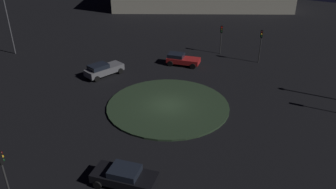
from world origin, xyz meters
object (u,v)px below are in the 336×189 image
object	(u,v)px
car_grey	(103,69)
car_black	(125,176)
streetlamp_north	(6,9)
car_red	(182,59)
traffic_light_east	(261,40)
traffic_light_east_near	(221,34)
traffic_light_west	(3,167)

from	to	relation	value
car_grey	car_black	bearing A→B (deg)	-120.04
car_grey	streetlamp_north	xyz separation A→B (m)	(-0.44, 15.28, 5.20)
car_red	car_grey	world-z (taller)	car_grey
streetlamp_north	traffic_light_east	bearing A→B (deg)	-65.08
car_black	streetlamp_north	distance (m)	31.79
car_red	car_black	world-z (taller)	car_red
car_red	traffic_light_east_near	xyz separation A→B (m)	(6.22, -2.56, 2.02)
car_red	traffic_light_east_near	world-z (taller)	traffic_light_east_near
car_red	traffic_light_east	bearing A→B (deg)	22.24
traffic_light_east	streetlamp_north	xyz separation A→B (m)	(-13.73, 29.56, 3.00)
traffic_light_east	traffic_light_west	bearing A→B (deg)	3.50
car_black	streetlamp_north	world-z (taller)	streetlamp_north
traffic_light_east_near	car_grey	bearing A→B (deg)	-37.42
car_red	car_grey	xyz separation A→B (m)	(-7.62, 6.22, 0.06)
traffic_light_east_near	car_red	bearing A→B (deg)	-27.39
traffic_light_east	traffic_light_east_near	size ratio (longest dim) A/B	1.09
traffic_light_east_near	streetlamp_north	distance (m)	28.16
traffic_light_west	streetlamp_north	size ratio (longest dim) A/B	0.42
car_grey	traffic_light_east	distance (m)	19.63
car_grey	car_red	bearing A→B (deg)	-24.15
streetlamp_north	car_red	bearing A→B (deg)	-69.45
traffic_light_east_near	streetlamp_north	bearing A→B (deg)	-64.34
car_black	traffic_light_east_near	xyz separation A→B (m)	(27.18, 4.51, 2.05)
car_grey	traffic_light_west	bearing A→B (deg)	-141.02
car_red	car_black	xyz separation A→B (m)	(-20.96, -7.07, -0.04)
streetlamp_north	traffic_light_west	bearing A→B (deg)	-127.41
traffic_light_east	streetlamp_north	distance (m)	32.73
car_grey	traffic_light_west	xyz separation A→B (m)	(-18.35, -8.14, 2.07)
car_red	streetlamp_north	distance (m)	23.56
car_red	car_black	size ratio (longest dim) A/B	0.91
car_red	car_grey	distance (m)	9.84
car_red	traffic_light_west	world-z (taller)	traffic_light_west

